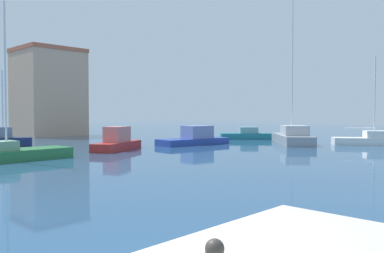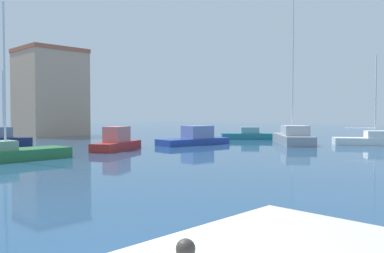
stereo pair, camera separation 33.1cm
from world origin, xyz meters
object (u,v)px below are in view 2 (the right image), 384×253
at_px(sailboat_green_mid_harbor, 3,153).
at_px(motorboat_red_behind_lamppost, 117,142).
at_px(sailboat_white_inner_mooring, 376,139).
at_px(motorboat_blue_near_pier, 195,138).
at_px(sailboat_navy_far_left, 3,140).
at_px(sailboat_grey_distant_east, 293,136).
at_px(motorboat_teal_outer_mooring, 249,135).

bearing_deg(sailboat_green_mid_harbor, motorboat_red_behind_lamppost, 7.51).
bearing_deg(sailboat_white_inner_mooring, motorboat_blue_near_pier, 133.03).
height_order(sailboat_navy_far_left, sailboat_green_mid_harbor, sailboat_green_mid_harbor).
distance_m(motorboat_blue_near_pier, sailboat_grey_distant_east, 9.24).
height_order(sailboat_navy_far_left, motorboat_red_behind_lamppost, sailboat_navy_far_left).
height_order(motorboat_blue_near_pier, sailboat_white_inner_mooring, sailboat_white_inner_mooring).
bearing_deg(sailboat_grey_distant_east, sailboat_navy_far_left, 144.68).
bearing_deg(motorboat_teal_outer_mooring, motorboat_blue_near_pier, -173.96).
xyz_separation_m(sailboat_navy_far_left, motorboat_teal_outer_mooring, (23.27, -7.74, -0.20)).
bearing_deg(sailboat_grey_distant_east, motorboat_teal_outer_mooring, 69.73).
xyz_separation_m(sailboat_navy_far_left, motorboat_red_behind_lamppost, (5.42, -8.24, 0.01)).
relative_size(motorboat_red_behind_lamppost, sailboat_white_inner_mooring, 0.69).
bearing_deg(sailboat_green_mid_harbor, sailboat_white_inner_mooring, -21.81).
bearing_deg(motorboat_red_behind_lamppost, motorboat_blue_near_pier, -3.66).
height_order(motorboat_blue_near_pier, motorboat_teal_outer_mooring, motorboat_blue_near_pier).
bearing_deg(sailboat_white_inner_mooring, sailboat_green_mid_harbor, 158.19).
bearing_deg(motorboat_red_behind_lamppost, sailboat_white_inner_mooring, -32.82).
distance_m(sailboat_navy_far_left, motorboat_teal_outer_mooring, 24.52).
xyz_separation_m(sailboat_grey_distant_east, sailboat_white_inner_mooring, (4.07, -6.05, -0.19)).
bearing_deg(sailboat_grey_distant_east, motorboat_red_behind_lamppost, 157.16).
distance_m(motorboat_teal_outer_mooring, motorboat_red_behind_lamppost, 17.86).
distance_m(motorboat_red_behind_lamppost, sailboat_green_mid_harbor, 8.99).
relative_size(motorboat_red_behind_lamppost, sailboat_green_mid_harbor, 0.59).
xyz_separation_m(sailboat_navy_far_left, sailboat_white_inner_mooring, (24.78, -20.72, -0.16)).
height_order(motorboat_blue_near_pier, motorboat_red_behind_lamppost, motorboat_red_behind_lamppost).
relative_size(motorboat_blue_near_pier, motorboat_teal_outer_mooring, 1.24).
distance_m(motorboat_red_behind_lamppost, sailboat_white_inner_mooring, 23.04).
distance_m(sailboat_grey_distant_east, sailboat_green_mid_harbor, 24.76).
distance_m(motorboat_teal_outer_mooring, sailboat_grey_distant_east, 7.40).
bearing_deg(sailboat_navy_far_left, motorboat_teal_outer_mooring, -18.40).
xyz_separation_m(motorboat_blue_near_pier, motorboat_red_behind_lamppost, (-8.19, 0.52, 0.06)).
distance_m(motorboat_blue_near_pier, sailboat_white_inner_mooring, 16.36).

